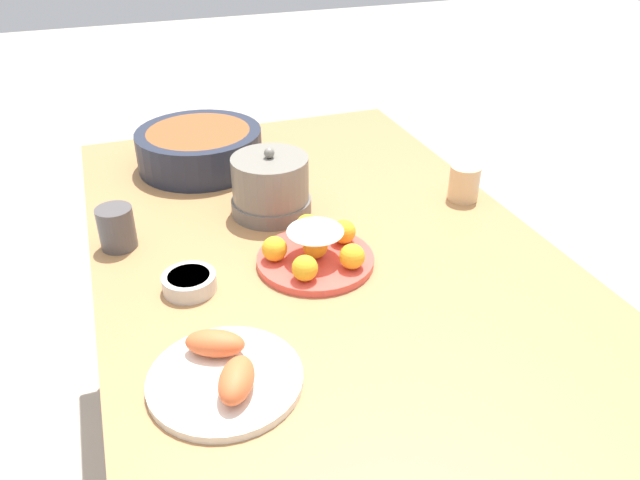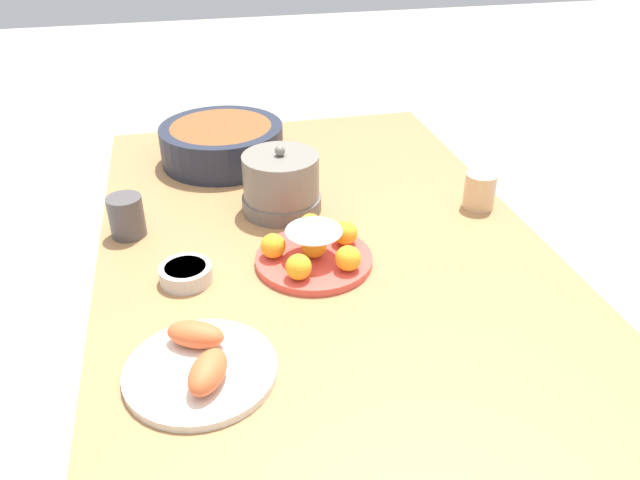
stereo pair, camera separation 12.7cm
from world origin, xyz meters
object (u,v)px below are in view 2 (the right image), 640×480
object	(u,v)px
seafood_platter	(201,365)
cup_far	(126,216)
dining_table	(326,285)
sauce_bowl	(186,273)
cup_near	(480,191)
cake_plate	(314,250)
serving_bowl	(222,143)
warming_pot	(281,184)

from	to	relation	value
seafood_platter	cup_far	size ratio (longest dim) A/B	2.68
dining_table	sauce_bowl	size ratio (longest dim) A/B	14.96
dining_table	cup_near	size ratio (longest dim) A/B	18.05
dining_table	cake_plate	distance (m)	0.13
cup_near	cup_far	distance (m)	0.80
dining_table	cup_far	xyz separation A→B (m)	(0.16, 0.40, 0.13)
dining_table	serving_bowl	world-z (taller)	serving_bowl
cake_plate	warming_pot	xyz separation A→B (m)	(0.24, 0.02, 0.04)
cake_plate	cup_near	bearing A→B (deg)	-70.84
seafood_platter	warming_pot	distance (m)	0.56
seafood_platter	cake_plate	bearing A→B (deg)	-42.03
sauce_bowl	seafood_platter	xyz separation A→B (m)	(-0.27, -0.01, -0.00)
serving_bowl	sauce_bowl	world-z (taller)	serving_bowl
sauce_bowl	warming_pot	bearing A→B (deg)	-43.39
warming_pot	cake_plate	bearing A→B (deg)	-174.12
seafood_platter	cup_far	distance (m)	0.49
cup_near	sauce_bowl	bearing A→B (deg)	102.74
dining_table	seafood_platter	distance (m)	0.43
cake_plate	warming_pot	bearing A→B (deg)	5.88
cup_far	warming_pot	distance (m)	0.35
dining_table	seafood_platter	world-z (taller)	seafood_platter
cake_plate	seafood_platter	world-z (taller)	cake_plate
sauce_bowl	seafood_platter	world-z (taller)	seafood_platter
sauce_bowl	seafood_platter	distance (m)	0.27
warming_pot	cup_near	bearing A→B (deg)	-101.24
cake_plate	serving_bowl	bearing A→B (deg)	13.47
cup_near	warming_pot	distance (m)	0.46
cake_plate	seafood_platter	distance (m)	0.37
seafood_platter	cup_near	distance (m)	0.80
dining_table	seafood_platter	size ratio (longest dim) A/B	6.25
cake_plate	sauce_bowl	size ratio (longest dim) A/B	2.33
serving_bowl	dining_table	bearing A→B (deg)	-161.97
sauce_bowl	dining_table	bearing A→B (deg)	-80.81
seafood_platter	cup_near	xyz separation A→B (m)	(0.42, -0.67, 0.03)
serving_bowl	warming_pot	world-z (taller)	warming_pot
sauce_bowl	cup_near	world-z (taller)	cup_near
cup_near	cup_far	xyz separation A→B (m)	(0.05, 0.80, 0.00)
cake_plate	cup_far	distance (m)	0.42
cup_near	cup_far	bearing A→B (deg)	86.27
cake_plate	dining_table	bearing A→B (deg)	-39.45
warming_pot	seafood_platter	bearing A→B (deg)	156.70
cake_plate	warming_pot	world-z (taller)	warming_pot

